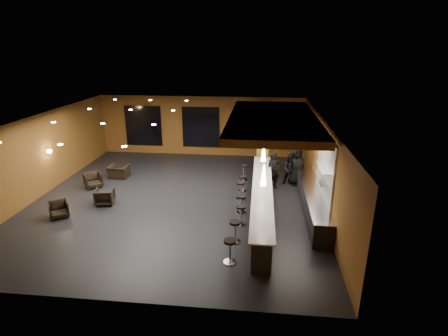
# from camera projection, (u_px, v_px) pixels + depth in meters

# --- Properties ---
(floor) EXTENTS (12.00, 13.00, 0.10)m
(floor) POSITION_uv_depth(u_px,v_px,m) (177.00, 199.00, 15.19)
(floor) COLOR black
(floor) RESTS_ON ground
(ceiling) EXTENTS (12.00, 13.00, 0.10)m
(ceiling) POSITION_uv_depth(u_px,v_px,m) (173.00, 118.00, 13.99)
(ceiling) COLOR black
(wall_back) EXTENTS (12.00, 0.10, 3.50)m
(wall_back) POSITION_uv_depth(u_px,v_px,m) (201.00, 126.00, 20.73)
(wall_back) COLOR brown
(wall_back) RESTS_ON floor
(wall_front) EXTENTS (12.00, 0.10, 3.50)m
(wall_front) POSITION_uv_depth(u_px,v_px,m) (112.00, 244.00, 8.45)
(wall_front) COLOR brown
(wall_front) RESTS_ON floor
(wall_left) EXTENTS (0.10, 13.00, 3.50)m
(wall_left) POSITION_uv_depth(u_px,v_px,m) (39.00, 156.00, 15.19)
(wall_left) COLOR brown
(wall_left) RESTS_ON floor
(wall_right) EXTENTS (0.10, 13.00, 3.50)m
(wall_right) POSITION_uv_depth(u_px,v_px,m) (323.00, 165.00, 14.00)
(wall_right) COLOR brown
(wall_right) RESTS_ON floor
(wood_soffit) EXTENTS (3.60, 8.00, 0.28)m
(wood_soffit) POSITION_uv_depth(u_px,v_px,m) (273.00, 119.00, 14.60)
(wood_soffit) COLOR brown
(wood_soffit) RESTS_ON ceiling
(window_left) EXTENTS (2.20, 0.06, 2.40)m
(window_left) POSITION_uv_depth(u_px,v_px,m) (143.00, 126.00, 20.99)
(window_left) COLOR black
(window_left) RESTS_ON wall_back
(window_center) EXTENTS (2.20, 0.06, 2.40)m
(window_center) POSITION_uv_depth(u_px,v_px,m) (201.00, 127.00, 20.65)
(window_center) COLOR black
(window_center) RESTS_ON wall_back
(window_right) EXTENTS (2.20, 0.06, 2.40)m
(window_right) POSITION_uv_depth(u_px,v_px,m) (252.00, 128.00, 20.35)
(window_right) COLOR black
(window_right) RESTS_ON wall_back
(tile_backsplash) EXTENTS (0.06, 3.20, 2.40)m
(tile_backsplash) POSITION_uv_depth(u_px,v_px,m) (325.00, 167.00, 12.99)
(tile_backsplash) COLOR white
(tile_backsplash) RESTS_ON wall_right
(bar_counter) EXTENTS (0.60, 8.00, 1.00)m
(bar_counter) POSITION_uv_depth(u_px,v_px,m) (262.00, 201.00, 13.71)
(bar_counter) COLOR black
(bar_counter) RESTS_ON floor
(bar_top) EXTENTS (0.78, 8.10, 0.05)m
(bar_top) POSITION_uv_depth(u_px,v_px,m) (262.00, 189.00, 13.54)
(bar_top) COLOR white
(bar_top) RESTS_ON bar_counter
(prep_counter) EXTENTS (0.70, 6.00, 0.86)m
(prep_counter) POSITION_uv_depth(u_px,v_px,m) (312.00, 200.00, 14.01)
(prep_counter) COLOR black
(prep_counter) RESTS_ON floor
(prep_top) EXTENTS (0.72, 6.00, 0.03)m
(prep_top) POSITION_uv_depth(u_px,v_px,m) (313.00, 189.00, 13.86)
(prep_top) COLOR silver
(prep_top) RESTS_ON prep_counter
(wall_shelf_lower) EXTENTS (0.30, 1.50, 0.03)m
(wall_shelf_lower) POSITION_uv_depth(u_px,v_px,m) (321.00, 179.00, 12.95)
(wall_shelf_lower) COLOR silver
(wall_shelf_lower) RESTS_ON wall_right
(wall_shelf_upper) EXTENTS (0.30, 1.50, 0.03)m
(wall_shelf_upper) POSITION_uv_depth(u_px,v_px,m) (323.00, 168.00, 12.80)
(wall_shelf_upper) COLOR silver
(wall_shelf_upper) RESTS_ON wall_right
(column) EXTENTS (0.60, 0.60, 3.50)m
(column) POSITION_uv_depth(u_px,v_px,m) (263.00, 140.00, 17.61)
(column) COLOR olive
(column) RESTS_ON floor
(wall_sconce) EXTENTS (0.22, 0.22, 0.22)m
(wall_sconce) POSITION_uv_depth(u_px,v_px,m) (49.00, 151.00, 15.62)
(wall_sconce) COLOR #FFE5B2
(wall_sconce) RESTS_ON wall_left
(pendant_0) EXTENTS (0.20, 0.20, 0.70)m
(pendant_0) POSITION_uv_depth(u_px,v_px,m) (264.00, 175.00, 11.22)
(pendant_0) COLOR white
(pendant_0) RESTS_ON wood_soffit
(pendant_1) EXTENTS (0.20, 0.20, 0.70)m
(pendant_1) POSITION_uv_depth(u_px,v_px,m) (263.00, 153.00, 13.57)
(pendant_1) COLOR white
(pendant_1) RESTS_ON wood_soffit
(pendant_2) EXTENTS (0.20, 0.20, 0.70)m
(pendant_2) POSITION_uv_depth(u_px,v_px,m) (263.00, 137.00, 15.91)
(pendant_2) COLOR white
(pendant_2) RESTS_ON wood_soffit
(staff_a) EXTENTS (0.73, 0.59, 1.73)m
(staff_a) POSITION_uv_depth(u_px,v_px,m) (273.00, 170.00, 16.00)
(staff_a) COLOR black
(staff_a) RESTS_ON floor
(staff_b) EXTENTS (0.80, 0.65, 1.56)m
(staff_b) POSITION_uv_depth(u_px,v_px,m) (291.00, 169.00, 16.41)
(staff_b) COLOR black
(staff_b) RESTS_ON floor
(staff_c) EXTENTS (1.06, 0.89, 1.84)m
(staff_c) POSITION_uv_depth(u_px,v_px,m) (296.00, 166.00, 16.42)
(staff_c) COLOR black
(staff_c) RESTS_ON floor
(armchair_a) EXTENTS (0.96, 0.96, 0.64)m
(armchair_a) POSITION_uv_depth(u_px,v_px,m) (59.00, 209.00, 13.46)
(armchair_a) COLOR black
(armchair_a) RESTS_ON floor
(armchair_b) EXTENTS (0.85, 0.87, 0.67)m
(armchair_b) POSITION_uv_depth(u_px,v_px,m) (105.00, 196.00, 14.55)
(armchair_b) COLOR black
(armchair_b) RESTS_ON floor
(armchair_c) EXTENTS (1.05, 1.05, 0.69)m
(armchair_c) POSITION_uv_depth(u_px,v_px,m) (93.00, 180.00, 16.29)
(armchair_c) COLOR black
(armchair_c) RESTS_ON floor
(armchair_d) EXTENTS (0.99, 0.87, 0.62)m
(armchair_d) POSITION_uv_depth(u_px,v_px,m) (119.00, 171.00, 17.48)
(armchair_d) COLOR black
(armchair_d) RESTS_ON floor
(bar_stool_0) EXTENTS (0.40, 0.40, 0.79)m
(bar_stool_0) POSITION_uv_depth(u_px,v_px,m) (230.00, 248.00, 10.54)
(bar_stool_0) COLOR silver
(bar_stool_0) RESTS_ON floor
(bar_stool_1) EXTENTS (0.39, 0.39, 0.77)m
(bar_stool_1) POSITION_uv_depth(u_px,v_px,m) (235.00, 229.00, 11.68)
(bar_stool_1) COLOR silver
(bar_stool_1) RESTS_ON floor
(bar_stool_2) EXTENTS (0.38, 0.38, 0.74)m
(bar_stool_2) POSITION_uv_depth(u_px,v_px,m) (241.00, 213.00, 12.84)
(bar_stool_2) COLOR silver
(bar_stool_2) RESTS_ON floor
(bar_stool_3) EXTENTS (0.37, 0.37, 0.73)m
(bar_stool_3) POSITION_uv_depth(u_px,v_px,m) (241.00, 202.00, 13.73)
(bar_stool_3) COLOR silver
(bar_stool_3) RESTS_ON floor
(bar_stool_4) EXTENTS (0.40, 0.40, 0.79)m
(bar_stool_4) POSITION_uv_depth(u_px,v_px,m) (241.00, 188.00, 14.95)
(bar_stool_4) COLOR silver
(bar_stool_4) RESTS_ON floor
(bar_stool_5) EXTENTS (0.37, 0.37, 0.73)m
(bar_stool_5) POSITION_uv_depth(u_px,v_px,m) (242.00, 181.00, 15.81)
(bar_stool_5) COLOR silver
(bar_stool_5) RESTS_ON floor
(bar_stool_6) EXTENTS (0.39, 0.39, 0.77)m
(bar_stool_6) POSITION_uv_depth(u_px,v_px,m) (244.00, 171.00, 17.06)
(bar_stool_6) COLOR silver
(bar_stool_6) RESTS_ON floor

